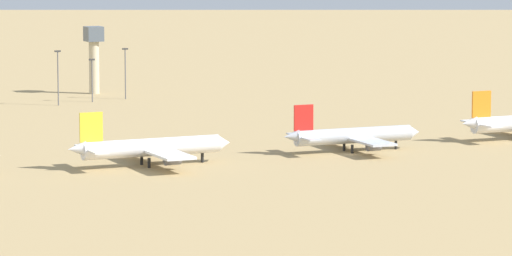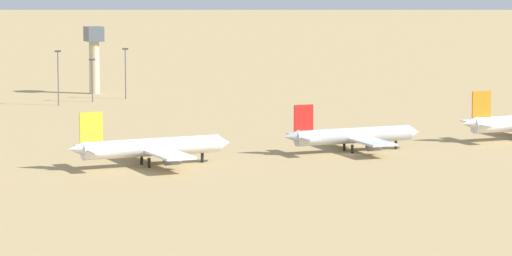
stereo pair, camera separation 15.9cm
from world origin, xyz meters
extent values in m
plane|color=tan|center=(0.00, 0.00, 0.00)|extent=(4000.00, 4000.00, 0.00)
cylinder|color=white|center=(-47.93, 3.23, 4.15)|extent=(31.67, 4.66, 3.95)
cone|color=white|center=(-30.76, 2.84, 4.15)|extent=(3.05, 3.82, 3.75)
cone|color=white|center=(-65.10, 3.62, 4.74)|extent=(4.02, 3.45, 3.36)
cube|color=yellow|center=(-61.75, 3.54, 9.33)|extent=(5.14, 0.61, 6.42)
cube|color=white|center=(-61.66, 7.49, 4.54)|extent=(3.31, 6.78, 0.36)
cube|color=white|center=(-61.84, -0.41, 4.54)|extent=(3.31, 6.78, 0.36)
cube|color=white|center=(-46.94, 3.21, 3.55)|extent=(7.43, 31.74, 0.55)
cylinder|color=slate|center=(-45.79, 10.59, 2.17)|extent=(3.60, 2.25, 2.17)
cylinder|color=slate|center=(-46.12, -4.22, 2.17)|extent=(3.60, 2.25, 2.17)
cylinder|color=black|center=(-35.93, 2.96, 1.09)|extent=(0.69, 0.69, 2.17)
cylinder|color=black|center=(-49.36, 5.63, 1.09)|extent=(0.69, 0.69, 2.17)
cylinder|color=black|center=(-49.46, 0.89, 1.09)|extent=(0.69, 0.69, 2.17)
cylinder|color=silver|center=(2.74, 3.31, 3.83)|extent=(29.38, 5.33, 3.65)
cone|color=silver|center=(18.60, 2.39, 3.83)|extent=(2.93, 3.62, 3.47)
cone|color=silver|center=(-13.12, 4.22, 4.38)|extent=(3.82, 3.31, 3.10)
cube|color=red|center=(-10.02, 4.04, 8.63)|extent=(4.77, 0.73, 5.93)
cube|color=silver|center=(-9.81, 7.69, 4.20)|extent=(3.27, 6.37, 0.33)
cube|color=silver|center=(-10.23, 0.40, 4.20)|extent=(3.27, 6.37, 0.33)
cube|color=silver|center=(3.65, 3.26, 3.29)|extent=(7.88, 29.52, 0.51)
cylinder|color=slate|center=(4.96, 10.04, 2.01)|extent=(3.40, 2.19, 2.01)
cylinder|color=slate|center=(4.17, -3.63, 2.01)|extent=(3.40, 2.19, 2.01)
cylinder|color=black|center=(13.82, 2.67, 1.00)|extent=(0.64, 0.64, 2.01)
cylinder|color=black|center=(1.50, 5.57, 1.00)|extent=(0.64, 0.64, 2.01)
cylinder|color=black|center=(1.25, 1.20, 1.00)|extent=(0.64, 0.64, 2.01)
cone|color=white|center=(35.52, 4.55, 4.75)|extent=(4.08, 3.51, 3.36)
cube|color=orange|center=(38.88, 4.42, 9.35)|extent=(5.16, 0.69, 6.43)
cube|color=white|center=(39.03, 8.37, 4.55)|extent=(3.42, 6.84, 0.36)
cube|color=white|center=(38.73, 0.46, 4.55)|extent=(3.42, 6.84, 0.36)
cylinder|color=#C6B793|center=(-8.22, 151.84, 8.28)|extent=(3.20, 3.20, 16.55)
cube|color=#4C5660|center=(-8.22, 151.84, 18.88)|extent=(5.20, 5.20, 4.67)
cylinder|color=#59595E|center=(-16.87, 129.41, 6.27)|extent=(0.36, 0.36, 12.54)
cube|color=#333333|center=(-16.87, 129.41, 12.79)|extent=(1.80, 0.50, 0.50)
cylinder|color=#59595E|center=(-5.05, 132.47, 7.58)|extent=(0.36, 0.36, 15.15)
cube|color=#333333|center=(-5.05, 132.47, 15.40)|extent=(1.80, 0.50, 0.50)
cylinder|color=#59595E|center=(-29.07, 124.79, 7.89)|extent=(0.36, 0.36, 15.78)
cube|color=#333333|center=(-29.07, 124.79, 16.03)|extent=(1.80, 0.50, 0.50)
camera|label=1|loc=(-173.02, -312.11, 51.74)|focal=109.47mm
camera|label=2|loc=(-172.88, -312.18, 51.74)|focal=109.47mm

